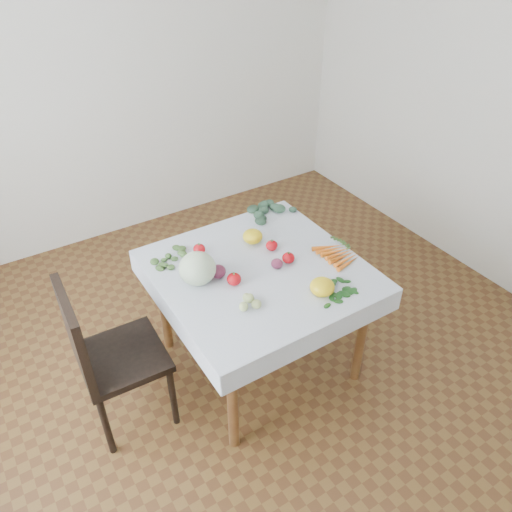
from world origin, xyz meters
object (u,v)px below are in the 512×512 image
at_px(cabbage, 197,269).
at_px(heirloom_back, 253,236).
at_px(carrot_bunch, 339,255).
at_px(chair, 103,352).
at_px(table, 259,283).

distance_m(cabbage, heirloom_back, 0.48).
bearing_deg(cabbage, carrot_bunch, -15.97).
distance_m(chair, heirloom_back, 1.08).
bearing_deg(chair, heirloom_back, 10.45).
bearing_deg(carrot_bunch, cabbage, 164.03).
bearing_deg(chair, carrot_bunch, -8.37).
bearing_deg(table, chair, 176.53).
xyz_separation_m(chair, carrot_bunch, (1.38, -0.20, 0.22)).
distance_m(table, heirloom_back, 0.31).
height_order(cabbage, heirloom_back, cabbage).
relative_size(chair, carrot_bunch, 3.67).
xyz_separation_m(chair, heirloom_back, (1.04, 0.19, 0.24)).
distance_m(cabbage, carrot_bunch, 0.84).
bearing_deg(cabbage, table, -13.43).
bearing_deg(carrot_bunch, chair, 171.63).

